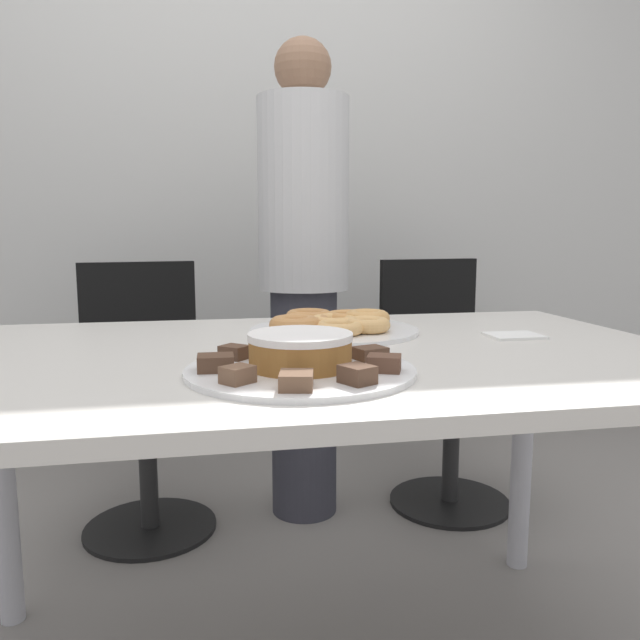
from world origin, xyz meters
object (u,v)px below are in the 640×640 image
object	(u,v)px
frosted_cake	(300,350)
napkin	(514,336)
person_standing	(304,271)
plate_cake	(300,370)
plate_donuts	(334,330)
office_chair_left	(145,403)
office_chair_right	(445,388)

from	to	relation	value
frosted_cake	napkin	xyz separation A→B (m)	(0.53, 0.26, -0.04)
person_standing	plate_cake	bearing A→B (deg)	-99.71
person_standing	plate_cake	xyz separation A→B (m)	(-0.19, -1.11, -0.09)
plate_donuts	napkin	distance (m)	0.41
office_chair_left	office_chair_right	distance (m)	1.08
office_chair_right	frosted_cake	xyz separation A→B (m)	(-0.72, -1.11, 0.38)
office_chair_right	person_standing	bearing A→B (deg)	174.05
person_standing	office_chair_left	world-z (taller)	person_standing
person_standing	plate_cake	world-z (taller)	person_standing
office_chair_left	frosted_cake	world-z (taller)	office_chair_left
frosted_cake	plate_donuts	bearing A→B (deg)	70.18
office_chair_left	frosted_cake	distance (m)	1.23
plate_donuts	napkin	bearing A→B (deg)	-19.44
plate_cake	person_standing	bearing A→B (deg)	80.29
office_chair_left	frosted_cake	bearing A→B (deg)	-80.48
plate_cake	frosted_cake	bearing A→B (deg)	0.00
office_chair_right	frosted_cake	size ratio (longest dim) A/B	5.11
office_chair_right	frosted_cake	bearing A→B (deg)	-129.72
office_chair_left	plate_cake	world-z (taller)	office_chair_left
plate_cake	napkin	size ratio (longest dim) A/B	3.29
person_standing	plate_donuts	world-z (taller)	person_standing
person_standing	office_chair_left	xyz separation A→B (m)	(-0.55, 0.01, -0.44)
office_chair_right	office_chair_left	bearing A→B (deg)	173.15
office_chair_left	office_chair_right	world-z (taller)	same
office_chair_left	plate_cake	size ratio (longest dim) A/B	2.31
office_chair_left	plate_donuts	distance (m)	0.94
napkin	person_standing	bearing A→B (deg)	111.95
person_standing	napkin	size ratio (longest dim) A/B	13.86
plate_donuts	frosted_cake	size ratio (longest dim) A/B	2.24
person_standing	frosted_cake	xyz separation A→B (m)	(-0.19, -1.11, -0.06)
plate_cake	plate_donuts	xyz separation A→B (m)	(0.14, 0.40, 0.00)
plate_donuts	plate_cake	bearing A→B (deg)	-109.82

